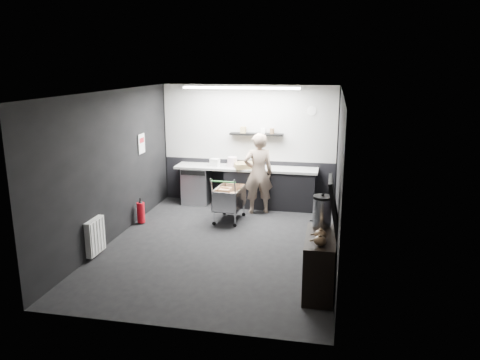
# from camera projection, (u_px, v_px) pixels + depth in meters

# --- Properties ---
(floor) EXTENTS (5.50, 5.50, 0.00)m
(floor) POSITION_uv_depth(u_px,v_px,m) (221.00, 245.00, 8.37)
(floor) COLOR black
(floor) RESTS_ON ground
(ceiling) EXTENTS (5.50, 5.50, 0.00)m
(ceiling) POSITION_uv_depth(u_px,v_px,m) (219.00, 92.00, 7.72)
(ceiling) COLOR silver
(ceiling) RESTS_ON wall_back
(wall_back) EXTENTS (5.50, 0.00, 5.50)m
(wall_back) POSITION_uv_depth(u_px,v_px,m) (249.00, 145.00, 10.66)
(wall_back) COLOR black
(wall_back) RESTS_ON floor
(wall_front) EXTENTS (5.50, 0.00, 5.50)m
(wall_front) POSITION_uv_depth(u_px,v_px,m) (164.00, 223.00, 5.43)
(wall_front) COLOR black
(wall_front) RESTS_ON floor
(wall_left) EXTENTS (0.00, 5.50, 5.50)m
(wall_left) POSITION_uv_depth(u_px,v_px,m) (112.00, 166.00, 8.42)
(wall_left) COLOR black
(wall_left) RESTS_ON floor
(wall_right) EXTENTS (0.00, 5.50, 5.50)m
(wall_right) POSITION_uv_depth(u_px,v_px,m) (339.00, 177.00, 7.67)
(wall_right) COLOR black
(wall_right) RESTS_ON floor
(kitchen_wall_panel) EXTENTS (3.95, 0.02, 1.70)m
(kitchen_wall_panel) POSITION_uv_depth(u_px,v_px,m) (249.00, 123.00, 10.52)
(kitchen_wall_panel) COLOR #B5B4B0
(kitchen_wall_panel) RESTS_ON wall_back
(dado_panel) EXTENTS (3.95, 0.02, 1.00)m
(dado_panel) POSITION_uv_depth(u_px,v_px,m) (248.00, 181.00, 10.85)
(dado_panel) COLOR black
(dado_panel) RESTS_ON wall_back
(floating_shelf) EXTENTS (1.20, 0.22, 0.04)m
(floating_shelf) POSITION_uv_depth(u_px,v_px,m) (256.00, 134.00, 10.43)
(floating_shelf) COLOR black
(floating_shelf) RESTS_ON wall_back
(wall_clock) EXTENTS (0.20, 0.03, 0.20)m
(wall_clock) POSITION_uv_depth(u_px,v_px,m) (312.00, 111.00, 10.17)
(wall_clock) COLOR white
(wall_clock) RESTS_ON wall_back
(poster) EXTENTS (0.02, 0.30, 0.40)m
(poster) POSITION_uv_depth(u_px,v_px,m) (141.00, 144.00, 9.61)
(poster) COLOR white
(poster) RESTS_ON wall_left
(poster_red_band) EXTENTS (0.02, 0.22, 0.10)m
(poster_red_band) POSITION_uv_depth(u_px,v_px,m) (141.00, 140.00, 9.59)
(poster_red_band) COLOR red
(poster_red_band) RESTS_ON poster
(radiator) EXTENTS (0.10, 0.50, 0.60)m
(radiator) POSITION_uv_depth(u_px,v_px,m) (95.00, 236.00, 7.80)
(radiator) COLOR white
(radiator) RESTS_ON wall_left
(ceiling_strip) EXTENTS (2.40, 0.20, 0.04)m
(ceiling_strip) POSITION_uv_depth(u_px,v_px,m) (241.00, 88.00, 9.48)
(ceiling_strip) COLOR white
(ceiling_strip) RESTS_ON ceiling
(prep_counter) EXTENTS (3.20, 0.61, 0.90)m
(prep_counter) POSITION_uv_depth(u_px,v_px,m) (252.00, 186.00, 10.54)
(prep_counter) COLOR black
(prep_counter) RESTS_ON floor
(person) EXTENTS (0.74, 0.61, 1.75)m
(person) POSITION_uv_depth(u_px,v_px,m) (258.00, 173.00, 9.97)
(person) COLOR beige
(person) RESTS_ON floor
(shopping_cart) EXTENTS (0.56, 0.89, 0.95)m
(shopping_cart) POSITION_uv_depth(u_px,v_px,m) (229.00, 199.00, 9.55)
(shopping_cart) COLOR silver
(shopping_cart) RESTS_ON floor
(sideboard) EXTENTS (0.47, 1.10, 1.65)m
(sideboard) POSITION_uv_depth(u_px,v_px,m) (321.00, 255.00, 6.59)
(sideboard) COLOR black
(sideboard) RESTS_ON floor
(fire_extinguisher) EXTENTS (0.15, 0.15, 0.51)m
(fire_extinguisher) POSITION_uv_depth(u_px,v_px,m) (141.00, 212.00, 9.42)
(fire_extinguisher) COLOR red
(fire_extinguisher) RESTS_ON floor
(cardboard_box) EXTENTS (0.68, 0.61, 0.11)m
(cardboard_box) POSITION_uv_depth(u_px,v_px,m) (247.00, 165.00, 10.39)
(cardboard_box) COLOR olive
(cardboard_box) RESTS_ON prep_counter
(pink_tub) EXTENTS (0.22, 0.22, 0.22)m
(pink_tub) POSITION_uv_depth(u_px,v_px,m) (232.00, 162.00, 10.49)
(pink_tub) COLOR silver
(pink_tub) RESTS_ON prep_counter
(white_container) EXTENTS (0.22, 0.19, 0.17)m
(white_container) POSITION_uv_depth(u_px,v_px,m) (215.00, 162.00, 10.52)
(white_container) COLOR white
(white_container) RESTS_ON prep_counter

